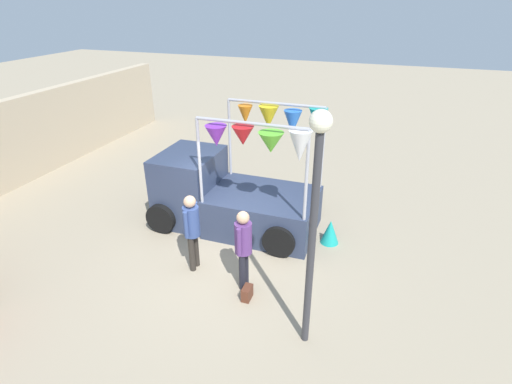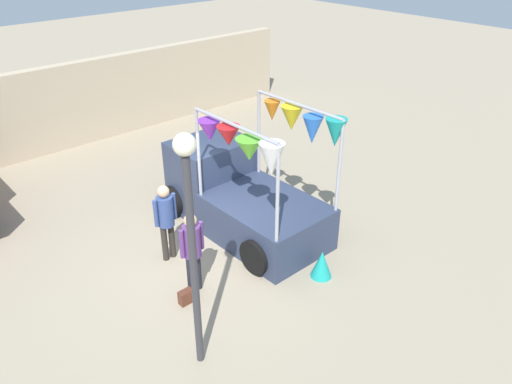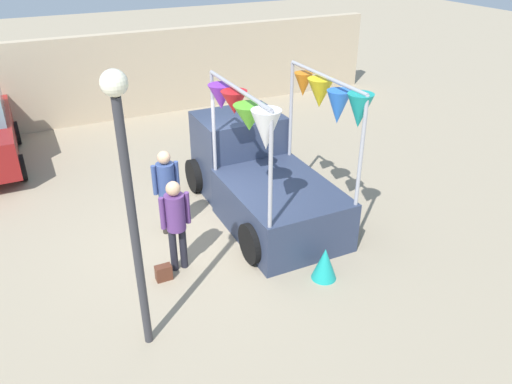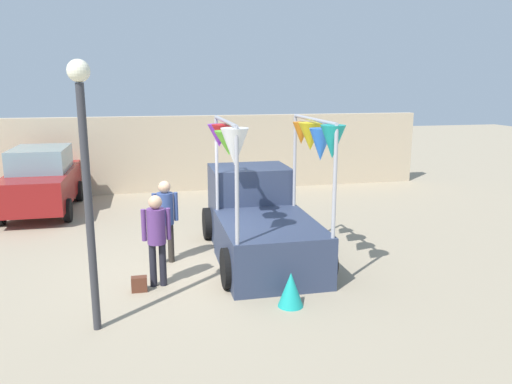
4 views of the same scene
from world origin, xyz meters
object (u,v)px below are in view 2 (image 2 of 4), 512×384
(vendor_truck, at_px, (238,190))
(street_lamp, at_px, (191,226))
(handbag, at_px, (186,297))
(folded_kite_bundle_teal, at_px, (322,264))
(person_customer, at_px, (192,246))
(person_vendor, at_px, (166,215))

(vendor_truck, bearing_deg, street_lamp, -138.49)
(handbag, bearing_deg, folded_kite_bundle_teal, -24.84)
(street_lamp, xyz_separation_m, folded_kite_bundle_teal, (3.14, 0.14, -2.33))
(street_lamp, bearing_deg, person_customer, 57.11)
(person_customer, bearing_deg, vendor_truck, 30.73)
(vendor_truck, distance_m, person_vendor, 2.01)
(vendor_truck, height_order, street_lamp, street_lamp)
(handbag, bearing_deg, street_lamp, -115.51)
(person_vendor, bearing_deg, handbag, -111.36)
(handbag, distance_m, folded_kite_bundle_teal, 2.78)
(vendor_truck, height_order, person_vendor, vendor_truck)
(street_lamp, bearing_deg, folded_kite_bundle_teal, 2.48)
(person_customer, relative_size, person_vendor, 0.99)
(person_customer, height_order, handbag, person_customer)
(person_vendor, distance_m, street_lamp, 3.36)
(vendor_truck, height_order, person_customer, vendor_truck)
(handbag, height_order, folded_kite_bundle_teal, folded_kite_bundle_teal)
(vendor_truck, distance_m, person_customer, 2.58)
(person_customer, distance_m, street_lamp, 2.39)
(person_vendor, bearing_deg, person_customer, -99.66)
(person_vendor, xyz_separation_m, handbag, (-0.56, -1.43, -0.92))
(person_vendor, relative_size, folded_kite_bundle_teal, 2.92)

